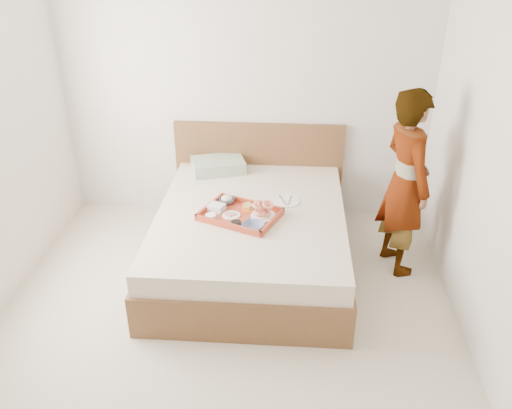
{
  "coord_description": "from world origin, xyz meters",
  "views": [
    {
      "loc": [
        0.45,
        -2.84,
        2.68
      ],
      "look_at": [
        0.18,
        0.9,
        0.65
      ],
      "focal_mm": 37.2,
      "sensor_mm": 36.0,
      "label": 1
    }
  ],
  "objects_px": {
    "tray": "(240,214)",
    "dinner_plate": "(286,201)",
    "bed": "(251,238)",
    "person": "(405,183)"
  },
  "relations": [
    {
      "from": "tray",
      "to": "person",
      "type": "height_order",
      "value": "person"
    },
    {
      "from": "bed",
      "to": "person",
      "type": "relative_size",
      "value": 1.27
    },
    {
      "from": "bed",
      "to": "person",
      "type": "distance_m",
      "value": 1.36
    },
    {
      "from": "dinner_plate",
      "to": "person",
      "type": "distance_m",
      "value": 1.0
    },
    {
      "from": "tray",
      "to": "dinner_plate",
      "type": "height_order",
      "value": "tray"
    },
    {
      "from": "tray",
      "to": "dinner_plate",
      "type": "bearing_deg",
      "value": 61.0
    },
    {
      "from": "tray",
      "to": "person",
      "type": "relative_size",
      "value": 0.38
    },
    {
      "from": "bed",
      "to": "tray",
      "type": "relative_size",
      "value": 3.34
    },
    {
      "from": "bed",
      "to": "person",
      "type": "xyz_separation_m",
      "value": [
        1.25,
        0.1,
        0.52
      ]
    },
    {
      "from": "tray",
      "to": "dinner_plate",
      "type": "xyz_separation_m",
      "value": [
        0.37,
        0.29,
        -0.02
      ]
    }
  ]
}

